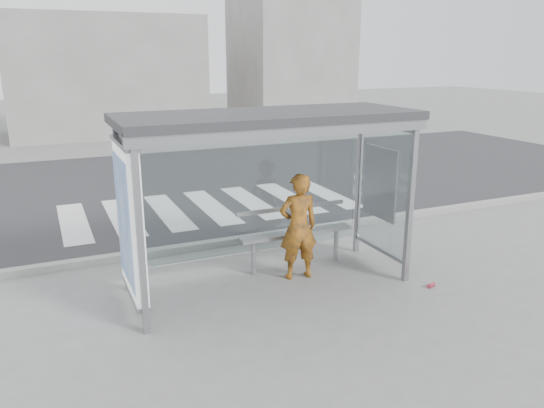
{
  "coord_description": "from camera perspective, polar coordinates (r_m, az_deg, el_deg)",
  "views": [
    {
      "loc": [
        -2.99,
        -6.83,
        3.39
      ],
      "look_at": [
        0.13,
        0.2,
        1.22
      ],
      "focal_mm": 35.0,
      "sensor_mm": 36.0,
      "label": 1
    }
  ],
  "objects": [
    {
      "name": "ground",
      "position": [
        8.19,
        -0.29,
        -8.68
      ],
      "size": [
        80.0,
        80.0,
        0.0
      ],
      "primitive_type": "plane",
      "color": "slate",
      "rests_on": "ground"
    },
    {
      "name": "crosswalk",
      "position": [
        12.33,
        -6.56,
        -0.28
      ],
      "size": [
        6.55,
        3.0,
        0.0
      ],
      "color": "silver",
      "rests_on": "ground"
    },
    {
      "name": "building_center",
      "position": [
        25.02,
        -17.53,
        13.03
      ],
      "size": [
        8.0,
        5.0,
        5.0
      ],
      "primitive_type": "cube",
      "color": "slate",
      "rests_on": "ground"
    },
    {
      "name": "bench",
      "position": [
        8.66,
        2.56,
        -3.11
      ],
      "size": [
        1.94,
        0.33,
        1.0
      ],
      "color": "gray",
      "rests_on": "ground"
    },
    {
      "name": "building_right",
      "position": [
        27.57,
        1.91,
        15.99
      ],
      "size": [
        5.0,
        5.0,
        7.0
      ],
      "primitive_type": "cube",
      "color": "slate",
      "rests_on": "ground"
    },
    {
      "name": "person",
      "position": [
        8.17,
        2.84,
        -2.45
      ],
      "size": [
        0.65,
        0.47,
        1.68
      ],
      "primitive_type": "imported",
      "rotation": [
        0.0,
        0.0,
        3.03
      ],
      "color": "#DD4514",
      "rests_on": "ground"
    },
    {
      "name": "bus_shelter",
      "position": [
        7.5,
        -3.1,
        4.94
      ],
      "size": [
        4.25,
        1.65,
        2.62
      ],
      "color": "gray",
      "rests_on": "ground"
    },
    {
      "name": "road",
      "position": [
        14.55,
        -11.43,
        2.0
      ],
      "size": [
        30.0,
        10.0,
        0.01
      ],
      "primitive_type": "cube",
      "color": "#2A2A2D",
      "rests_on": "ground"
    },
    {
      "name": "curb",
      "position": [
        9.85,
        -4.85,
        -4.04
      ],
      "size": [
        30.0,
        0.18,
        0.12
      ],
      "primitive_type": "cube",
      "color": "gray",
      "rests_on": "ground"
    },
    {
      "name": "soda_can",
      "position": [
        8.44,
        16.75,
        -8.37
      ],
      "size": [
        0.14,
        0.1,
        0.07
      ],
      "primitive_type": "cylinder",
      "rotation": [
        0.0,
        1.57,
        0.27
      ],
      "color": "#C43952",
      "rests_on": "ground"
    }
  ]
}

